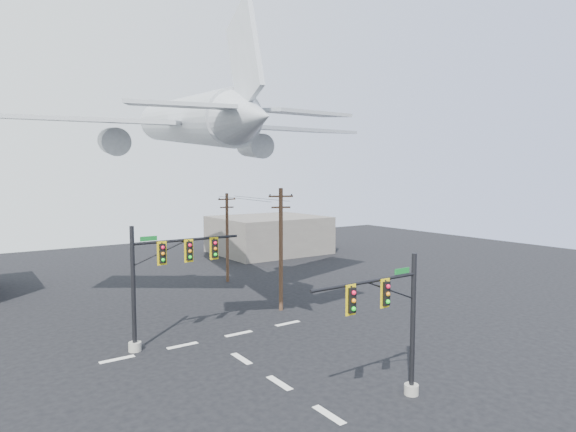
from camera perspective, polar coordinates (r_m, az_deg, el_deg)
ground at (r=23.23m, az=4.86°, el=-22.44°), size 120.00×120.00×0.00m
lane_markings at (r=27.16m, az=-2.67°, el=-18.21°), size 14.00×21.20×0.01m
signal_mast_near at (r=23.40m, az=12.48°, el=-12.48°), size 6.53×0.76×6.95m
signal_mast_far at (r=31.02m, az=-14.68°, el=-7.08°), size 7.43×0.84×7.64m
utility_pole_a at (r=37.75m, az=-0.85°, el=-3.68°), size 1.85×0.83×9.67m
utility_pole_b at (r=48.38m, az=-7.22°, el=-2.33°), size 1.80×0.30×8.89m
power_lines at (r=42.65m, az=-4.46°, el=2.07°), size 2.96×11.61×0.03m
airliner at (r=39.80m, az=-11.84°, el=10.89°), size 31.14×33.08×8.57m
building_right at (r=66.56m, az=-2.32°, el=-2.22°), size 14.00×12.00×5.00m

